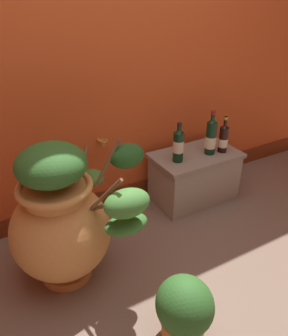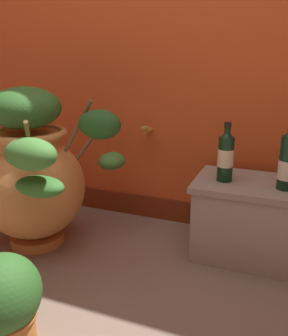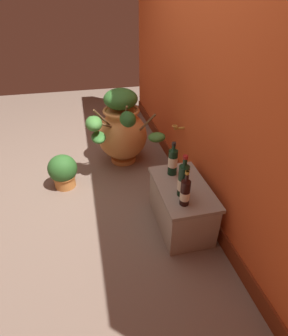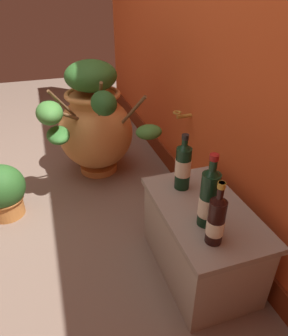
# 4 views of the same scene
# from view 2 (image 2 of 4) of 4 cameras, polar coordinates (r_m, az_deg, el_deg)

# --- Properties ---
(ground_plane) EXTENTS (7.00, 7.00, 0.00)m
(ground_plane) POSITION_cam_2_polar(r_m,az_deg,el_deg) (1.56, -10.81, -23.97)
(ground_plane) COLOR #7A6656
(back_wall) EXTENTS (4.40, 0.33, 2.60)m
(back_wall) POSITION_cam_2_polar(r_m,az_deg,el_deg) (2.28, 4.82, 24.11)
(back_wall) COLOR #D15123
(back_wall) RESTS_ON ground_plane
(terracotta_urn) EXTENTS (0.81, 0.81, 0.86)m
(terracotta_urn) POSITION_cam_2_polar(r_m,az_deg,el_deg) (2.04, -16.65, -0.89)
(terracotta_urn) COLOR #D68E4C
(terracotta_urn) RESTS_ON ground_plane
(stone_ledge) EXTENTS (0.68, 0.40, 0.40)m
(stone_ledge) POSITION_cam_2_polar(r_m,az_deg,el_deg) (1.99, 17.57, -7.39)
(stone_ledge) COLOR #9E9384
(stone_ledge) RESTS_ON ground_plane
(wine_bottle_left) EXTENTS (0.08, 0.08, 0.30)m
(wine_bottle_left) POSITION_cam_2_polar(r_m,az_deg,el_deg) (1.87, 12.51, 2.00)
(wine_bottle_left) COLOR black
(wine_bottle_left) RESTS_ON stone_ledge
(wine_bottle_middle) EXTENTS (0.08, 0.08, 0.34)m
(wine_bottle_middle) POSITION_cam_2_polar(r_m,az_deg,el_deg) (1.83, 21.33, 1.18)
(wine_bottle_middle) COLOR black
(wine_bottle_middle) RESTS_ON stone_ledge
(potted_shrub) EXTENTS (0.28, 0.29, 0.36)m
(potted_shrub) POSITION_cam_2_polar(r_m,az_deg,el_deg) (1.47, -21.05, -18.71)
(potted_shrub) COLOR #CC7F3D
(potted_shrub) RESTS_ON ground_plane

